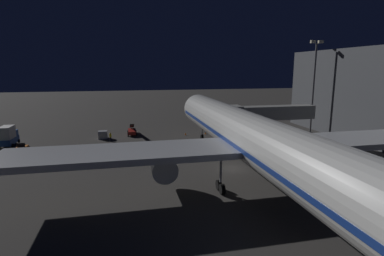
{
  "coord_description": "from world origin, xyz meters",
  "views": [
    {
      "loc": [
        14.53,
        39.33,
        14.11
      ],
      "look_at": [
        3.0,
        -13.13,
        3.5
      ],
      "focal_mm": 28.41,
      "sensor_mm": 36.0,
      "label": 1
    }
  ],
  "objects_px": {
    "airliner_at_gate": "(260,143)",
    "ops_van": "(8,136)",
    "jet_bridge": "(261,113)",
    "apron_floodlight_mast": "(314,81)",
    "traffic_cone_nose_port": "(205,133)",
    "traffic_cone_nose_starboard": "(186,134)",
    "pushback_tug": "(22,149)",
    "belt_loader": "(132,131)",
    "baggage_container_near_belt": "(103,135)",
    "ground_crew_marshaller_fwd": "(110,137)"
  },
  "relations": [
    {
      "from": "airliner_at_gate",
      "to": "ops_van",
      "type": "height_order",
      "value": "airliner_at_gate"
    },
    {
      "from": "jet_bridge",
      "to": "apron_floodlight_mast",
      "type": "xyz_separation_m",
      "value": [
        -15.68,
        -7.85,
        5.46
      ]
    },
    {
      "from": "traffic_cone_nose_port",
      "to": "traffic_cone_nose_starboard",
      "type": "distance_m",
      "value": 4.4
    },
    {
      "from": "traffic_cone_nose_port",
      "to": "apron_floodlight_mast",
      "type": "bearing_deg",
      "value": 171.89
    },
    {
      "from": "pushback_tug",
      "to": "traffic_cone_nose_port",
      "type": "relative_size",
      "value": 4.11
    },
    {
      "from": "jet_bridge",
      "to": "belt_loader",
      "type": "height_order",
      "value": "jet_bridge"
    },
    {
      "from": "baggage_container_near_belt",
      "to": "ground_crew_marshaller_fwd",
      "type": "bearing_deg",
      "value": 117.75
    },
    {
      "from": "baggage_container_near_belt",
      "to": "ops_van",
      "type": "bearing_deg",
      "value": 7.85
    },
    {
      "from": "ops_van",
      "to": "jet_bridge",
      "type": "bearing_deg",
      "value": 168.45
    },
    {
      "from": "apron_floodlight_mast",
      "to": "baggage_container_near_belt",
      "type": "height_order",
      "value": "apron_floodlight_mast"
    },
    {
      "from": "jet_bridge",
      "to": "traffic_cone_nose_starboard",
      "type": "xyz_separation_m",
      "value": [
        12.02,
        -11.17,
        -5.67
      ]
    },
    {
      "from": "belt_loader",
      "to": "traffic_cone_nose_starboard",
      "type": "bearing_deg",
      "value": 166.22
    },
    {
      "from": "belt_loader",
      "to": "traffic_cone_nose_starboard",
      "type": "distance_m",
      "value": 11.58
    },
    {
      "from": "pushback_tug",
      "to": "ops_van",
      "type": "height_order",
      "value": "ops_van"
    },
    {
      "from": "apron_floodlight_mast",
      "to": "ground_crew_marshaller_fwd",
      "type": "xyz_separation_m",
      "value": [
        43.2,
        -0.72,
        -10.41
      ]
    },
    {
      "from": "apron_floodlight_mast",
      "to": "traffic_cone_nose_starboard",
      "type": "bearing_deg",
      "value": -6.83
    },
    {
      "from": "traffic_cone_nose_port",
      "to": "airliner_at_gate",
      "type": "bearing_deg",
      "value": 86.05
    },
    {
      "from": "jet_bridge",
      "to": "ops_van",
      "type": "relative_size",
      "value": 3.54
    },
    {
      "from": "ops_van",
      "to": "baggage_container_near_belt",
      "type": "distance_m",
      "value": 16.81
    },
    {
      "from": "apron_floodlight_mast",
      "to": "pushback_tug",
      "type": "bearing_deg",
      "value": 4.99
    },
    {
      "from": "jet_bridge",
      "to": "ground_crew_marshaller_fwd",
      "type": "bearing_deg",
      "value": -17.29
    },
    {
      "from": "airliner_at_gate",
      "to": "pushback_tug",
      "type": "distance_m",
      "value": 39.9
    },
    {
      "from": "pushback_tug",
      "to": "traffic_cone_nose_starboard",
      "type": "xyz_separation_m",
      "value": [
        -29.61,
        -8.32,
        -0.5
      ]
    },
    {
      "from": "jet_bridge",
      "to": "pushback_tug",
      "type": "relative_size",
      "value": 7.85
    },
    {
      "from": "apron_floodlight_mast",
      "to": "traffic_cone_nose_port",
      "type": "bearing_deg",
      "value": -8.11
    },
    {
      "from": "airliner_at_gate",
      "to": "jet_bridge",
      "type": "relative_size",
      "value": 3.74
    },
    {
      "from": "airliner_at_gate",
      "to": "apron_floodlight_mast",
      "type": "relative_size",
      "value": 3.35
    },
    {
      "from": "jet_bridge",
      "to": "ground_crew_marshaller_fwd",
      "type": "relative_size",
      "value": 9.81
    },
    {
      "from": "jet_bridge",
      "to": "ops_van",
      "type": "height_order",
      "value": "jet_bridge"
    },
    {
      "from": "apron_floodlight_mast",
      "to": "baggage_container_near_belt",
      "type": "xyz_separation_m",
      "value": [
        44.82,
        -3.8,
        -10.63
      ]
    },
    {
      "from": "ops_van",
      "to": "ground_crew_marshaller_fwd",
      "type": "bearing_deg",
      "value": 177.53
    },
    {
      "from": "baggage_container_near_belt",
      "to": "airliner_at_gate",
      "type": "bearing_deg",
      "value": 120.86
    },
    {
      "from": "apron_floodlight_mast",
      "to": "ops_van",
      "type": "relative_size",
      "value": 3.96
    },
    {
      "from": "pushback_tug",
      "to": "belt_loader",
      "type": "distance_m",
      "value": 21.46
    },
    {
      "from": "ops_van",
      "to": "belt_loader",
      "type": "relative_size",
      "value": 0.69
    },
    {
      "from": "belt_loader",
      "to": "ground_crew_marshaller_fwd",
      "type": "bearing_deg",
      "value": 51.46
    },
    {
      "from": "traffic_cone_nose_port",
      "to": "traffic_cone_nose_starboard",
      "type": "bearing_deg",
      "value": 0.0
    },
    {
      "from": "airliner_at_gate",
      "to": "baggage_container_near_belt",
      "type": "height_order",
      "value": "airliner_at_gate"
    },
    {
      "from": "belt_loader",
      "to": "pushback_tug",
      "type": "bearing_deg",
      "value": 31.06
    },
    {
      "from": "ops_van",
      "to": "belt_loader",
      "type": "xyz_separation_m",
      "value": [
        -22.51,
        -4.57,
        -1.02
      ]
    },
    {
      "from": "traffic_cone_nose_starboard",
      "to": "ops_van",
      "type": "bearing_deg",
      "value": 3.08
    },
    {
      "from": "apron_floodlight_mast",
      "to": "pushback_tug",
      "type": "relative_size",
      "value": 8.79
    },
    {
      "from": "airliner_at_gate",
      "to": "jet_bridge",
      "type": "distance_m",
      "value": 22.9
    },
    {
      "from": "pushback_tug",
      "to": "baggage_container_near_belt",
      "type": "relative_size",
      "value": 1.28
    },
    {
      "from": "airliner_at_gate",
      "to": "ground_crew_marshaller_fwd",
      "type": "relative_size",
      "value": 36.72
    },
    {
      "from": "ground_crew_marshaller_fwd",
      "to": "airliner_at_gate",
      "type": "bearing_deg",
      "value": 121.18
    },
    {
      "from": "jet_bridge",
      "to": "pushback_tug",
      "type": "height_order",
      "value": "jet_bridge"
    },
    {
      "from": "apron_floodlight_mast",
      "to": "pushback_tug",
      "type": "height_order",
      "value": "apron_floodlight_mast"
    },
    {
      "from": "belt_loader",
      "to": "baggage_container_near_belt",
      "type": "bearing_deg",
      "value": 21.15
    },
    {
      "from": "ground_crew_marshaller_fwd",
      "to": "traffic_cone_nose_port",
      "type": "bearing_deg",
      "value": -172.54
    }
  ]
}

